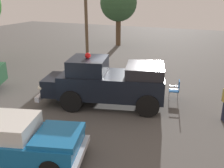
{
  "coord_description": "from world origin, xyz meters",
  "views": [
    {
      "loc": [
        -11.27,
        -4.29,
        5.25
      ],
      "look_at": [
        -0.48,
        0.28,
        1.09
      ],
      "focal_mm": 41.45,
      "sensor_mm": 36.0,
      "label": 1
    }
  ],
  "objects_px": {
    "utility_pole": "(86,14)",
    "traffic_cone": "(149,73)",
    "classic_hot_rod": "(17,139)",
    "oak_tree_distant": "(118,3)",
    "vintage_fire_truck": "(107,82)",
    "lawn_chair_spare": "(176,88)"
  },
  "relations": [
    {
      "from": "utility_pole",
      "to": "traffic_cone",
      "type": "relative_size",
      "value": 10.96
    },
    {
      "from": "utility_pole",
      "to": "traffic_cone",
      "type": "distance_m",
      "value": 8.01
    },
    {
      "from": "classic_hot_rod",
      "to": "utility_pole",
      "type": "distance_m",
      "value": 14.83
    },
    {
      "from": "classic_hot_rod",
      "to": "oak_tree_distant",
      "type": "height_order",
      "value": "oak_tree_distant"
    },
    {
      "from": "vintage_fire_truck",
      "to": "utility_pole",
      "type": "relative_size",
      "value": 0.91
    },
    {
      "from": "classic_hot_rod",
      "to": "oak_tree_distant",
      "type": "bearing_deg",
      "value": 12.19
    },
    {
      "from": "lawn_chair_spare",
      "to": "oak_tree_distant",
      "type": "relative_size",
      "value": 0.17
    },
    {
      "from": "vintage_fire_truck",
      "to": "lawn_chair_spare",
      "type": "relative_size",
      "value": 6.18
    },
    {
      "from": "utility_pole",
      "to": "oak_tree_distant",
      "type": "bearing_deg",
      "value": -4.95
    },
    {
      "from": "oak_tree_distant",
      "to": "utility_pole",
      "type": "height_order",
      "value": "utility_pole"
    },
    {
      "from": "vintage_fire_truck",
      "to": "traffic_cone",
      "type": "height_order",
      "value": "vintage_fire_truck"
    },
    {
      "from": "oak_tree_distant",
      "to": "traffic_cone",
      "type": "distance_m",
      "value": 11.75
    },
    {
      "from": "utility_pole",
      "to": "classic_hot_rod",
      "type": "bearing_deg",
      "value": -160.9
    },
    {
      "from": "traffic_cone",
      "to": "oak_tree_distant",
      "type": "bearing_deg",
      "value": 32.25
    },
    {
      "from": "vintage_fire_truck",
      "to": "traffic_cone",
      "type": "distance_m",
      "value": 5.22
    },
    {
      "from": "classic_hot_rod",
      "to": "lawn_chair_spare",
      "type": "height_order",
      "value": "classic_hot_rod"
    },
    {
      "from": "lawn_chair_spare",
      "to": "utility_pole",
      "type": "xyz_separation_m",
      "value": [
        6.5,
        8.66,
        3.03
      ]
    },
    {
      "from": "vintage_fire_truck",
      "to": "classic_hot_rod",
      "type": "distance_m",
      "value": 5.3
    },
    {
      "from": "classic_hot_rod",
      "to": "utility_pole",
      "type": "relative_size",
      "value": 0.68
    },
    {
      "from": "classic_hot_rod",
      "to": "utility_pole",
      "type": "height_order",
      "value": "utility_pole"
    },
    {
      "from": "classic_hot_rod",
      "to": "traffic_cone",
      "type": "distance_m",
      "value": 10.44
    },
    {
      "from": "vintage_fire_truck",
      "to": "oak_tree_distant",
      "type": "distance_m",
      "value": 15.65
    }
  ]
}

